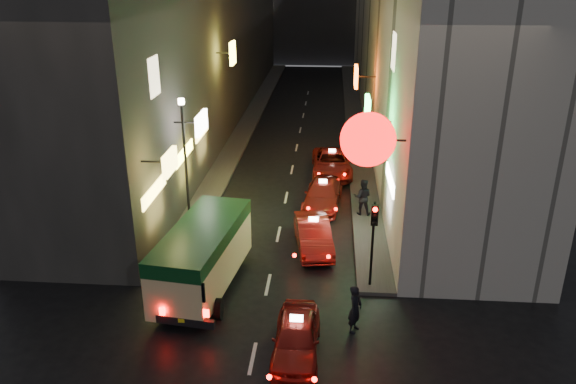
% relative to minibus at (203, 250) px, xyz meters
% --- Properties ---
extents(building_left, '(7.39, 52.00, 18.00)m').
position_rel_minibus_xyz_m(building_left, '(-5.57, 25.92, 7.34)').
color(building_left, '#3D3A37').
rests_on(building_left, ground).
extents(building_right, '(8.36, 52.00, 18.00)m').
position_rel_minibus_xyz_m(building_right, '(10.43, 25.92, 7.34)').
color(building_right, '#AAA69C').
rests_on(building_right, ground).
extents(sidewalk_left, '(1.50, 52.00, 0.15)m').
position_rel_minibus_xyz_m(sidewalk_left, '(-1.82, 25.93, -1.58)').
color(sidewalk_left, '#42403D').
rests_on(sidewalk_left, ground).
extents(sidewalk_right, '(1.50, 52.00, 0.15)m').
position_rel_minibus_xyz_m(sidewalk_right, '(6.68, 25.93, -1.58)').
color(sidewalk_right, '#42403D').
rests_on(sidewalk_right, ground).
extents(minibus, '(2.91, 6.34, 2.62)m').
position_rel_minibus_xyz_m(minibus, '(0.00, 0.00, 0.00)').
color(minibus, beige).
rests_on(minibus, ground).
extents(taxi_near, '(1.95, 4.63, 1.64)m').
position_rel_minibus_xyz_m(taxi_near, '(3.81, -3.70, -0.92)').
color(taxi_near, maroon).
rests_on(taxi_near, ground).
extents(taxi_second, '(2.74, 5.14, 1.73)m').
position_rel_minibus_xyz_m(taxi_second, '(4.10, 3.67, -0.88)').
color(taxi_second, maroon).
rests_on(taxi_second, ground).
extents(taxi_third, '(2.43, 4.92, 1.68)m').
position_rel_minibus_xyz_m(taxi_third, '(4.42, 8.47, -0.90)').
color(taxi_third, maroon).
rests_on(taxi_third, ground).
extents(taxi_far, '(2.31, 5.20, 1.80)m').
position_rel_minibus_xyz_m(taxi_far, '(4.87, 13.35, -0.84)').
color(taxi_far, maroon).
rests_on(taxi_far, ground).
extents(pedestrian_crossing, '(0.65, 0.77, 1.98)m').
position_rel_minibus_xyz_m(pedestrian_crossing, '(5.73, -2.33, -0.67)').
color(pedestrian_crossing, black).
rests_on(pedestrian_crossing, ground).
extents(pedestrian_sidewalk, '(0.82, 0.55, 2.08)m').
position_rel_minibus_xyz_m(pedestrian_sidewalk, '(6.41, 7.24, -0.47)').
color(pedestrian_sidewalk, black).
rests_on(pedestrian_sidewalk, sidewalk_right).
extents(traffic_light, '(0.26, 0.43, 3.50)m').
position_rel_minibus_xyz_m(traffic_light, '(6.43, 0.40, 1.03)').
color(traffic_light, black).
rests_on(traffic_light, sidewalk_right).
extents(lamp_post, '(0.28, 0.28, 6.22)m').
position_rel_minibus_xyz_m(lamp_post, '(-1.77, 4.93, 2.07)').
color(lamp_post, black).
rests_on(lamp_post, sidewalk_left).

